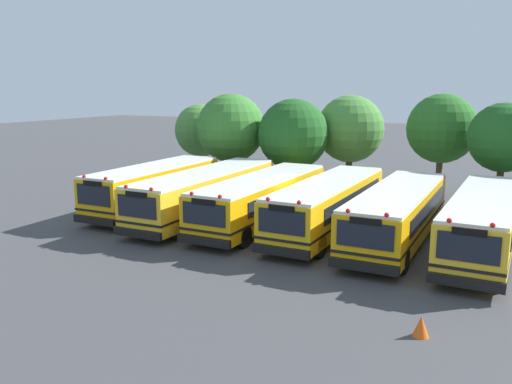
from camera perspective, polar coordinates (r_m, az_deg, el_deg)
The scene contains 14 objects.
ground_plane at distance 26.29m, azimuth 4.16°, elevation -3.83°, with size 160.00×160.00×0.00m, color #424244.
school_bus_0 at distance 29.99m, azimuth -10.80°, elevation 0.63°, with size 2.59×9.76×2.67m.
school_bus_1 at distance 28.11m, azimuth -5.36°, elevation 0.02°, with size 2.62×11.56×2.61m.
school_bus_2 at distance 26.60m, azimuth 0.67°, elevation -0.67°, with size 2.62×11.01×2.53m.
school_bus_3 at distance 25.39m, azimuth 7.74°, elevation -1.27°, with size 2.53×10.90×2.59m.
school_bus_4 at distance 24.36m, azimuth 14.96°, elevation -2.15°, with size 2.60×11.04×2.53m.
school_bus_5 at distance 23.92m, azimuth 23.20°, elevation -2.87°, with size 2.62×11.21×2.58m.
tree_0 at distance 40.47m, azimuth -6.08°, elevation 6.72°, with size 3.95×3.95×5.58m.
tree_1 at distance 36.85m, azimuth -2.86°, elevation 6.95°, with size 4.71×4.71×6.38m.
tree_2 at distance 34.76m, azimuth 4.09°, elevation 6.17°, with size 4.60×4.60×6.09m.
tree_3 at distance 36.48m, azimuth 10.01°, elevation 6.72°, with size 4.50×4.50×6.30m.
tree_4 at distance 35.11m, azimuth 19.17°, elevation 6.34°, with size 4.30×4.30×6.43m.
tree_5 at distance 32.11m, azimuth 25.20°, elevation 5.41°, with size 3.82×3.82×6.00m.
traffic_cone at distance 15.82m, azimuth 17.28°, elevation -13.59°, with size 0.46×0.46×0.60m, color #EA5914.
Camera 1 is at (9.73, -23.45, 6.79)m, focal length 37.29 mm.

